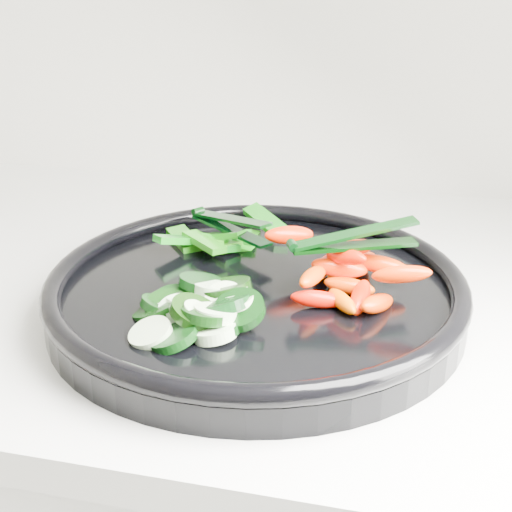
# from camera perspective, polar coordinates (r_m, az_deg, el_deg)

# --- Properties ---
(veggie_tray) EXTENTS (0.40, 0.40, 0.04)m
(veggie_tray) POSITION_cam_1_polar(r_m,az_deg,el_deg) (0.64, -0.00, -2.85)
(veggie_tray) COLOR black
(veggie_tray) RESTS_ON counter
(cucumber_pile) EXTENTS (0.12, 0.13, 0.04)m
(cucumber_pile) POSITION_cam_1_polar(r_m,az_deg,el_deg) (0.59, -4.83, -4.11)
(cucumber_pile) COLOR black
(cucumber_pile) RESTS_ON veggie_tray
(carrot_pile) EXTENTS (0.16, 0.15, 0.05)m
(carrot_pile) POSITION_cam_1_polar(r_m,az_deg,el_deg) (0.63, 7.22, -1.13)
(carrot_pile) COLOR #FF2C00
(carrot_pile) RESTS_ON veggie_tray
(pepper_pile) EXTENTS (0.13, 0.13, 0.03)m
(pepper_pile) POSITION_cam_1_polar(r_m,az_deg,el_deg) (0.72, -2.86, 1.40)
(pepper_pile) COLOR #1E6409
(pepper_pile) RESTS_ON veggie_tray
(tong_carrot) EXTENTS (0.11, 0.06, 0.02)m
(tong_carrot) POSITION_cam_1_polar(r_m,az_deg,el_deg) (0.61, 7.58, 1.27)
(tong_carrot) COLOR black
(tong_carrot) RESTS_ON carrot_pile
(tong_pepper) EXTENTS (0.10, 0.08, 0.02)m
(tong_pepper) POSITION_cam_1_polar(r_m,az_deg,el_deg) (0.71, -2.23, 2.63)
(tong_pepper) COLOR black
(tong_pepper) RESTS_ON pepper_pile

